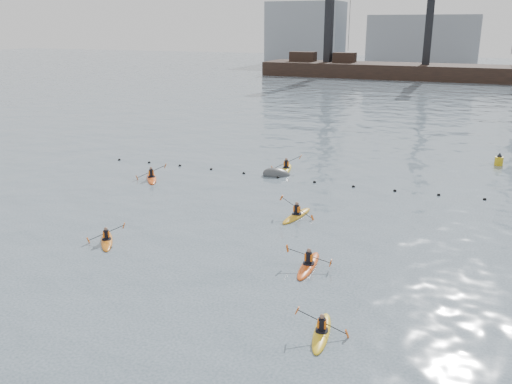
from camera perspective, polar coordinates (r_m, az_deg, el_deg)
ground at (r=23.00m, az=-12.84°, el=-13.27°), size 400.00×400.00×0.00m
float_line at (r=42.02m, az=4.32°, el=1.34°), size 33.24×0.73×0.24m
barge_pier at (r=126.87m, az=17.26°, el=12.16°), size 72.00×19.30×29.50m
skyline at (r=166.49m, az=19.84°, el=15.50°), size 141.00×28.00×22.00m
kayaker_0 at (r=31.16m, az=-15.44°, el=-4.91°), size 2.32×2.82×1.14m
kayaker_1 at (r=21.86m, az=6.92°, el=-14.40°), size 2.12×3.13×1.17m
kayaker_2 at (r=42.83m, az=-10.94°, el=1.48°), size 2.57×3.22×1.31m
kayaker_3 at (r=33.96m, az=4.30°, el=-2.43°), size 2.39×3.51×1.37m
kayaker_4 at (r=27.22m, az=5.55°, el=-7.62°), size 2.34×3.49×1.14m
kayaker_5 at (r=44.78m, az=3.20°, el=2.47°), size 2.51×3.68×1.47m
mooring_buoy at (r=43.18m, az=2.22°, el=1.77°), size 2.86×2.38×1.62m
nav_buoy at (r=50.55m, az=24.20°, el=3.00°), size 0.70×0.70×1.27m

